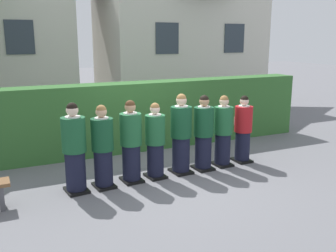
# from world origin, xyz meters

# --- Properties ---
(ground_plane) EXTENTS (60.00, 60.00, 0.00)m
(ground_plane) POSITION_xyz_m (0.00, 0.00, 0.00)
(ground_plane) COLOR slate
(student_front_row_0) EXTENTS (0.44, 0.52, 1.68)m
(student_front_row_0) POSITION_xyz_m (-1.92, -0.08, 0.80)
(student_front_row_0) COLOR black
(student_front_row_0) RESTS_ON ground
(student_front_row_1) EXTENTS (0.42, 0.49, 1.60)m
(student_front_row_1) POSITION_xyz_m (-1.39, -0.07, 0.76)
(student_front_row_1) COLOR black
(student_front_row_1) RESTS_ON ground
(student_front_row_2) EXTENTS (0.43, 0.49, 1.64)m
(student_front_row_2) POSITION_xyz_m (-0.81, -0.01, 0.78)
(student_front_row_2) COLOR black
(student_front_row_2) RESTS_ON ground
(student_front_row_3) EXTENTS (0.40, 0.47, 1.55)m
(student_front_row_3) POSITION_xyz_m (-0.29, -0.01, 0.74)
(student_front_row_3) COLOR black
(student_front_row_3) RESTS_ON ground
(student_front_row_4) EXTENTS (0.44, 0.50, 1.69)m
(student_front_row_4) POSITION_xyz_m (0.31, 0.02, 0.81)
(student_front_row_4) COLOR black
(student_front_row_4) RESTS_ON ground
(student_front_row_5) EXTENTS (0.42, 0.48, 1.63)m
(student_front_row_5) POSITION_xyz_m (0.85, 0.01, 0.78)
(student_front_row_5) COLOR black
(student_front_row_5) RESTS_ON ground
(student_front_row_6) EXTENTS (0.41, 0.46, 1.59)m
(student_front_row_6) POSITION_xyz_m (1.37, 0.05, 0.75)
(student_front_row_6) COLOR black
(student_front_row_6) RESTS_ON ground
(student_in_red_blazer) EXTENTS (0.40, 0.49, 1.54)m
(student_in_red_blazer) POSITION_xyz_m (1.94, 0.09, 0.73)
(student_in_red_blazer) COLOR black
(student_in_red_blazer) RESTS_ON ground
(hedge) EXTENTS (9.77, 0.70, 1.72)m
(hedge) POSITION_xyz_m (0.00, 2.11, 0.86)
(hedge) COLOR #33662D
(hedge) RESTS_ON ground
(school_building_main) EXTENTS (6.82, 3.98, 6.42)m
(school_building_main) POSITION_xyz_m (4.18, 7.78, 3.30)
(school_building_main) COLOR beige
(school_building_main) RESTS_ON ground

